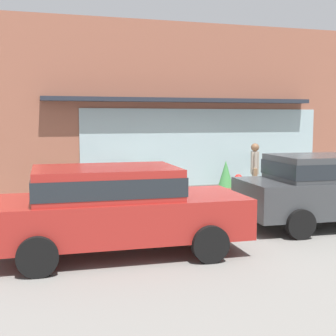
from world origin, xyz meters
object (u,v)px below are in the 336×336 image
object	(u,v)px
potted_plant_window_center	(285,185)
potted_plant_window_right	(226,181)
fire_hydrant	(238,191)
parked_car_dark_gray	(330,186)
pedestrian_with_handbag	(255,169)
potted_plant_low_front	(52,194)
potted_plant_trailing_edge	(127,185)
parked_car_red	(114,205)
potted_plant_by_entrance	(160,184)

from	to	relation	value
potted_plant_window_center	potted_plant_window_right	distance (m)	1.98
fire_hydrant	parked_car_dark_gray	size ratio (longest dim) A/B	0.22
pedestrian_with_handbag	potted_plant_window_center	world-z (taller)	pedestrian_with_handbag
fire_hydrant	potted_plant_low_front	distance (m)	5.00
pedestrian_with_handbag	potted_plant_trailing_edge	world-z (taller)	pedestrian_with_handbag
parked_car_red	potted_plant_low_front	xyz separation A→B (m)	(-0.90, 4.63, -0.49)
potted_plant_low_front	potted_plant_trailing_edge	xyz separation A→B (m)	(2.07, 0.17, 0.14)
pedestrian_with_handbag	potted_plant_by_entrance	bearing A→B (deg)	-94.59
pedestrian_with_handbag	parked_car_red	size ratio (longest dim) A/B	0.38
pedestrian_with_handbag	potted_plant_low_front	size ratio (longest dim) A/B	2.32
parked_car_red	potted_plant_window_right	distance (m)	6.23
pedestrian_with_handbag	parked_car_red	bearing A→B (deg)	-30.67
parked_car_red	potted_plant_low_front	size ratio (longest dim) A/B	6.12
parked_car_red	potted_plant_trailing_edge	bearing A→B (deg)	77.53
potted_plant_low_front	potted_plant_window_right	size ratio (longest dim) A/B	0.63
potted_plant_low_front	potted_plant_window_center	xyz separation A→B (m)	(6.99, 0.01, -0.03)
potted_plant_window_right	potted_plant_low_front	bearing A→B (deg)	-179.68
fire_hydrant	pedestrian_with_handbag	world-z (taller)	pedestrian_with_handbag
parked_car_dark_gray	potted_plant_window_right	world-z (taller)	parked_car_dark_gray
parked_car_dark_gray	potted_plant_low_front	bearing A→B (deg)	149.44
potted_plant_by_entrance	potted_plant_window_center	size ratio (longest dim) A/B	1.41
fire_hydrant	potted_plant_window_center	world-z (taller)	fire_hydrant
potted_plant_low_front	potted_plant_trailing_edge	distance (m)	2.08
fire_hydrant	parked_car_red	size ratio (longest dim) A/B	0.20
pedestrian_with_handbag	parked_car_red	xyz separation A→B (m)	(-4.64, -3.83, -0.10)
fire_hydrant	pedestrian_with_handbag	bearing A→B (deg)	33.02
potted_plant_window_center	potted_plant_window_right	size ratio (longest dim) A/B	0.62
fire_hydrant	pedestrian_with_handbag	xyz separation A→B (m)	(0.71, 0.46, 0.55)
parked_car_red	fire_hydrant	bearing A→B (deg)	41.76
parked_car_dark_gray	potted_plant_window_center	xyz separation A→B (m)	(1.13, 3.82, -0.54)
potted_plant_window_center	fire_hydrant	bearing A→B (deg)	-149.46
potted_plant_window_right	parked_car_dark_gray	bearing A→B (deg)	-77.64
parked_car_red	potted_plant_trailing_edge	world-z (taller)	parked_car_red
fire_hydrant	pedestrian_with_handbag	distance (m)	1.00
potted_plant_by_entrance	potted_plant_window_center	distance (m)	3.92
parked_car_dark_gray	parked_car_red	xyz separation A→B (m)	(-4.96, -0.81, -0.01)
pedestrian_with_handbag	potted_plant_by_entrance	distance (m)	2.75
potted_plant_window_right	potted_plant_trailing_edge	bearing A→B (deg)	177.29
potted_plant_trailing_edge	pedestrian_with_handbag	bearing A→B (deg)	-15.57
parked_car_dark_gray	parked_car_red	size ratio (longest dim) A/B	0.93
fire_hydrant	potted_plant_by_entrance	bearing A→B (deg)	138.05
parked_car_red	potted_plant_window_right	world-z (taller)	parked_car_red
potted_plant_low_front	potted_plant_trailing_edge	bearing A→B (deg)	4.64
fire_hydrant	potted_plant_window_right	bearing A→B (deg)	81.94
potted_plant_by_entrance	potted_plant_window_center	xyz separation A→B (m)	(3.90, -0.31, -0.13)
potted_plant_low_front	potted_plant_trailing_edge	world-z (taller)	potted_plant_trailing_edge
parked_car_red	parked_car_dark_gray	bearing A→B (deg)	10.54
fire_hydrant	potted_plant_low_front	world-z (taller)	fire_hydrant
fire_hydrant	potted_plant_by_entrance	world-z (taller)	potted_plant_by_entrance
potted_plant_window_right	potted_plant_trailing_edge	size ratio (longest dim) A/B	1.04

